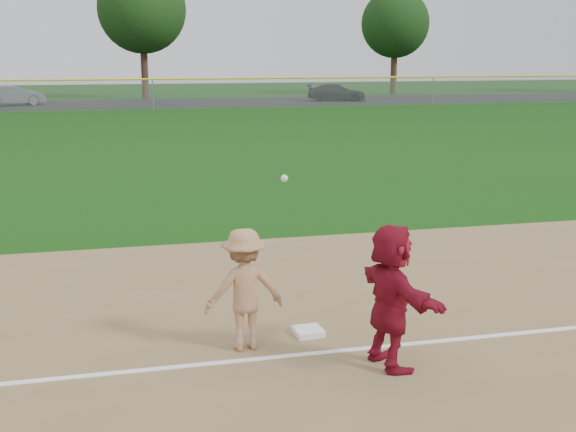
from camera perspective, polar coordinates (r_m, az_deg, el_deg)
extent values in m
plane|color=#123F0C|center=(10.13, 2.00, -9.05)|extent=(160.00, 160.00, 0.00)
cube|color=white|center=(9.41, 3.31, -10.67)|extent=(60.00, 0.10, 0.01)
cube|color=black|center=(55.24, -10.91, 8.73)|extent=(120.00, 10.00, 0.01)
cube|color=white|center=(9.93, 1.62, -9.11)|extent=(0.40, 0.40, 0.08)
imported|color=maroon|center=(8.79, 8.15, -6.30)|extent=(0.79, 1.72, 1.79)
imported|color=#5B5E63|center=(55.62, -20.96, 8.89)|extent=(4.61, 3.06, 1.44)
imported|color=black|center=(57.23, 3.83, 9.73)|extent=(4.89, 3.13, 1.32)
imported|color=#959598|center=(9.27, -3.48, -5.81)|extent=(1.06, 0.65, 1.59)
sphere|color=white|center=(9.34, -0.29, 3.00)|extent=(0.09, 0.09, 0.09)
plane|color=#999EA0|center=(49.19, -10.62, 9.42)|extent=(110.00, 0.00, 110.00)
cylinder|color=yellow|center=(49.15, -10.67, 10.58)|extent=(110.00, 0.12, 0.12)
cylinder|color=gray|center=(49.19, -10.62, 9.42)|extent=(0.08, 0.08, 2.00)
cylinder|color=gray|center=(54.04, 11.38, 9.68)|extent=(0.08, 0.08, 2.00)
cylinder|color=#3A2115|center=(60.63, -11.25, 11.00)|extent=(0.56, 0.56, 4.10)
sphere|color=black|center=(60.69, -11.47, 15.75)|extent=(7.00, 7.00, 7.00)
cylinder|color=#382614|center=(66.56, 8.35, 11.05)|extent=(0.56, 0.56, 3.64)
sphere|color=black|center=(66.58, 8.47, 14.81)|extent=(6.00, 6.00, 6.00)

